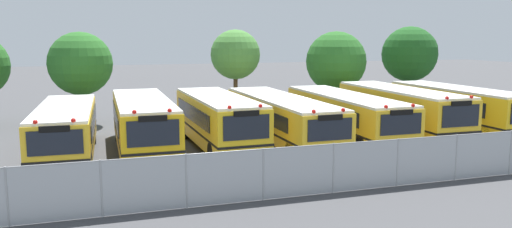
{
  "coord_description": "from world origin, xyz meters",
  "views": [
    {
      "loc": [
        -9.36,
        -24.35,
        5.52
      ],
      "look_at": [
        -1.47,
        0.0,
        1.6
      ],
      "focal_mm": 35.26,
      "sensor_mm": 36.0,
      "label": 1
    }
  ],
  "objects_px": {
    "school_bus_2": "(218,119)",
    "school_bus_4": "(345,114)",
    "tree_2": "(235,55)",
    "tree_4": "(412,53)",
    "tree_3": "(337,61)",
    "school_bus_3": "(280,117)",
    "tree_1": "(81,65)",
    "school_bus_1": "(143,123)",
    "school_bus_6": "(457,107)",
    "school_bus_0": "(66,129)",
    "school_bus_5": "(400,109)"
  },
  "relations": [
    {
      "from": "school_bus_2",
      "to": "school_bus_4",
      "type": "height_order",
      "value": "school_bus_2"
    },
    {
      "from": "tree_2",
      "to": "tree_4",
      "type": "distance_m",
      "value": 14.73
    },
    {
      "from": "tree_2",
      "to": "tree_3",
      "type": "bearing_deg",
      "value": -5.91
    },
    {
      "from": "school_bus_3",
      "to": "tree_1",
      "type": "height_order",
      "value": "tree_1"
    },
    {
      "from": "school_bus_3",
      "to": "tree_2",
      "type": "xyz_separation_m",
      "value": [
        0.21,
        9.65,
        2.92
      ]
    },
    {
      "from": "school_bus_4",
      "to": "tree_1",
      "type": "distance_m",
      "value": 16.51
    },
    {
      "from": "tree_4",
      "to": "school_bus_1",
      "type": "bearing_deg",
      "value": -155.33
    },
    {
      "from": "tree_1",
      "to": "school_bus_6",
      "type": "bearing_deg",
      "value": -23.48
    },
    {
      "from": "school_bus_0",
      "to": "school_bus_1",
      "type": "distance_m",
      "value": 3.49
    },
    {
      "from": "school_bus_1",
      "to": "school_bus_2",
      "type": "distance_m",
      "value": 3.67
    },
    {
      "from": "school_bus_0",
      "to": "school_bus_1",
      "type": "xyz_separation_m",
      "value": [
        3.49,
        0.06,
        0.11
      ]
    },
    {
      "from": "school_bus_0",
      "to": "school_bus_5",
      "type": "height_order",
      "value": "school_bus_5"
    },
    {
      "from": "school_bus_1",
      "to": "tree_3",
      "type": "bearing_deg",
      "value": -148.23
    },
    {
      "from": "school_bus_0",
      "to": "school_bus_3",
      "type": "height_order",
      "value": "school_bus_3"
    },
    {
      "from": "school_bus_0",
      "to": "school_bus_4",
      "type": "xyz_separation_m",
      "value": [
        14.32,
        0.02,
        0.02
      ]
    },
    {
      "from": "school_bus_0",
      "to": "tree_3",
      "type": "xyz_separation_m",
      "value": [
        18.41,
        9.06,
        2.49
      ]
    },
    {
      "from": "school_bus_2",
      "to": "school_bus_3",
      "type": "relative_size",
      "value": 0.81
    },
    {
      "from": "school_bus_3",
      "to": "school_bus_2",
      "type": "bearing_deg",
      "value": 4.31
    },
    {
      "from": "tree_1",
      "to": "school_bus_4",
      "type": "bearing_deg",
      "value": -32.87
    },
    {
      "from": "school_bus_3",
      "to": "tree_1",
      "type": "distance_m",
      "value": 13.47
    },
    {
      "from": "school_bus_3",
      "to": "tree_1",
      "type": "bearing_deg",
      "value": -41.74
    },
    {
      "from": "school_bus_0",
      "to": "school_bus_2",
      "type": "xyz_separation_m",
      "value": [
        7.16,
        -0.11,
        0.11
      ]
    },
    {
      "from": "school_bus_1",
      "to": "tree_3",
      "type": "height_order",
      "value": "tree_3"
    },
    {
      "from": "school_bus_3",
      "to": "tree_3",
      "type": "height_order",
      "value": "tree_3"
    },
    {
      "from": "school_bus_3",
      "to": "school_bus_4",
      "type": "relative_size",
      "value": 1.06
    },
    {
      "from": "school_bus_0",
      "to": "school_bus_4",
      "type": "bearing_deg",
      "value": -178.22
    },
    {
      "from": "school_bus_0",
      "to": "school_bus_4",
      "type": "height_order",
      "value": "school_bus_4"
    },
    {
      "from": "tree_1",
      "to": "tree_2",
      "type": "bearing_deg",
      "value": 5.42
    },
    {
      "from": "school_bus_1",
      "to": "school_bus_6",
      "type": "height_order",
      "value": "school_bus_6"
    },
    {
      "from": "school_bus_5",
      "to": "school_bus_1",
      "type": "bearing_deg",
      "value": 0.62
    },
    {
      "from": "tree_3",
      "to": "tree_1",
      "type": "bearing_deg",
      "value": -179.41
    },
    {
      "from": "school_bus_6",
      "to": "tree_1",
      "type": "bearing_deg",
      "value": -24.68
    },
    {
      "from": "school_bus_5",
      "to": "tree_1",
      "type": "xyz_separation_m",
      "value": [
        -17.21,
        8.81,
        2.35
      ]
    },
    {
      "from": "school_bus_4",
      "to": "school_bus_6",
      "type": "height_order",
      "value": "school_bus_6"
    },
    {
      "from": "school_bus_4",
      "to": "tree_4",
      "type": "distance_m",
      "value": 15.43
    },
    {
      "from": "tree_1",
      "to": "tree_4",
      "type": "height_order",
      "value": "tree_4"
    },
    {
      "from": "school_bus_6",
      "to": "tree_1",
      "type": "distance_m",
      "value": 22.91
    },
    {
      "from": "tree_2",
      "to": "tree_4",
      "type": "xyz_separation_m",
      "value": [
        14.73,
        0.34,
        -0.0
      ]
    },
    {
      "from": "school_bus_1",
      "to": "school_bus_5",
      "type": "xyz_separation_m",
      "value": [
        14.33,
        0.01,
        0.02
      ]
    },
    {
      "from": "tree_2",
      "to": "tree_3",
      "type": "xyz_separation_m",
      "value": [
        7.58,
        -0.79,
        -0.44
      ]
    },
    {
      "from": "tree_1",
      "to": "tree_2",
      "type": "relative_size",
      "value": 0.97
    },
    {
      "from": "tree_1",
      "to": "tree_3",
      "type": "bearing_deg",
      "value": 0.59
    },
    {
      "from": "school_bus_2",
      "to": "tree_1",
      "type": "xyz_separation_m",
      "value": [
        -6.55,
        8.99,
        2.36
      ]
    },
    {
      "from": "school_bus_4",
      "to": "school_bus_5",
      "type": "relative_size",
      "value": 1.06
    },
    {
      "from": "school_bus_0",
      "to": "school_bus_5",
      "type": "relative_size",
      "value": 0.95
    },
    {
      "from": "school_bus_2",
      "to": "tree_2",
      "type": "distance_m",
      "value": 10.98
    },
    {
      "from": "school_bus_5",
      "to": "tree_1",
      "type": "relative_size",
      "value": 1.76
    },
    {
      "from": "school_bus_0",
      "to": "school_bus_2",
      "type": "height_order",
      "value": "school_bus_2"
    },
    {
      "from": "school_bus_2",
      "to": "tree_2",
      "type": "relative_size",
      "value": 1.55
    },
    {
      "from": "tree_3",
      "to": "school_bus_1",
      "type": "bearing_deg",
      "value": -148.89
    }
  ]
}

